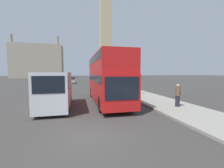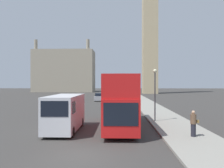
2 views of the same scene
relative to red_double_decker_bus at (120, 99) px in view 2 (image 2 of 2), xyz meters
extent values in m
plane|color=#383533|center=(-2.19, -7.35, -2.45)|extent=(300.00, 300.00, 0.00)
cube|color=gray|center=(4.77, -7.35, -2.37)|extent=(3.93, 120.00, 0.15)
cube|color=tan|center=(11.27, 61.74, 21.33)|extent=(5.25, 5.25, 47.55)
cube|color=#9E937F|center=(-23.98, 76.88, 6.59)|extent=(25.83, 11.54, 18.08)
cylinder|color=#9E937F|center=(-34.96, 71.97, 17.63)|extent=(1.39, 1.39, 3.98)
cylinder|color=#9E937F|center=(-13.01, 71.97, 17.63)|extent=(1.39, 1.39, 3.98)
cube|color=red|center=(0.00, 0.00, -0.92)|extent=(2.48, 10.07, 2.42)
cube|color=red|center=(0.00, 0.00, 1.11)|extent=(2.48, 9.87, 1.63)
cube|color=black|center=(0.00, 0.00, -0.14)|extent=(2.52, 9.67, 0.55)
cube|color=black|center=(0.00, 0.00, 1.55)|extent=(2.52, 9.47, 0.55)
cube|color=black|center=(0.00, -5.05, -0.63)|extent=(2.18, 0.03, 1.45)
cylinder|color=black|center=(-0.89, -3.52, -1.88)|extent=(0.70, 1.14, 1.14)
cylinder|color=black|center=(0.89, -3.52, -1.88)|extent=(0.70, 1.14, 1.14)
cylinder|color=black|center=(-0.89, 3.53, -1.88)|extent=(0.70, 1.14, 1.14)
cylinder|color=black|center=(0.89, 3.53, -1.88)|extent=(0.70, 1.14, 1.14)
cube|color=silver|center=(-4.34, -1.63, -0.94)|extent=(2.14, 5.71, 2.60)
cube|color=black|center=(-4.34, -4.49, -0.37)|extent=(1.82, 0.02, 1.04)
cube|color=black|center=(-4.34, -3.48, -0.37)|extent=(2.17, 1.03, 0.83)
cylinder|color=black|center=(-5.14, -3.57, -2.07)|extent=(0.54, 0.76, 0.76)
cylinder|color=black|center=(-3.53, -3.57, -2.07)|extent=(0.54, 0.76, 0.76)
cylinder|color=black|center=(-5.14, 0.31, -2.07)|extent=(0.54, 0.76, 0.76)
cylinder|color=black|center=(-3.53, 0.31, -2.07)|extent=(0.54, 0.76, 0.76)
cylinder|color=#23232D|center=(4.93, -3.69, -1.87)|extent=(0.33, 0.33, 0.85)
cylinder|color=brown|center=(4.93, -3.69, -1.11)|extent=(0.39, 0.39, 0.67)
sphere|color=tan|center=(4.93, -3.69, -0.66)|extent=(0.23, 0.23, 0.23)
cube|color=olive|center=(5.22, -3.69, -1.28)|extent=(0.12, 0.24, 0.20)
cylinder|color=#38383D|center=(3.34, 2.32, 0.00)|extent=(0.12, 0.12, 4.60)
sphere|color=beige|center=(3.34, 2.32, 2.48)|extent=(0.36, 0.36, 0.36)
cube|color=#99999E|center=(-4.30, 28.04, -1.87)|extent=(1.78, 4.73, 0.84)
cube|color=black|center=(-4.30, 28.16, -1.12)|extent=(1.60, 2.27, 0.64)
cylinder|color=black|center=(-5.00, 26.53, -2.13)|extent=(0.39, 0.63, 0.63)
cylinder|color=black|center=(-3.61, 26.53, -2.13)|extent=(0.39, 0.63, 0.63)
cylinder|color=black|center=(-5.00, 29.55, -2.13)|extent=(0.39, 0.63, 0.63)
cylinder|color=black|center=(-3.61, 29.55, -2.13)|extent=(0.39, 0.63, 0.63)
camera|label=1|loc=(-2.66, -13.83, 0.33)|focal=24.00mm
camera|label=2|loc=(-0.13, -18.62, 1.31)|focal=35.00mm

